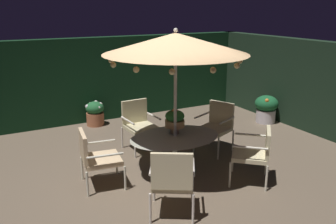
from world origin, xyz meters
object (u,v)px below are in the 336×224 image
Objects in this scene: patio_chair_east at (256,151)px; patio_chair_north at (95,155)px; patio_chair_southeast at (217,123)px; patio_chair_northeast at (172,178)px; potted_plant_right_near at (266,108)px; patio_dining_table at (175,145)px; patio_umbrella at (176,44)px; potted_plant_back_left at (95,113)px; patio_chair_south at (139,122)px; centerpiece_planter at (175,119)px.

patio_chair_north is at bearing 155.10° from patio_chair_east.
patio_chair_northeast is at bearing -138.86° from patio_chair_southeast.
patio_chair_northeast reaches higher than patio_chair_southeast.
patio_chair_northeast is at bearing -147.50° from potted_plant_right_near.
patio_dining_table is 1.71× the size of patio_chair_north.
patio_dining_table is 1.57× the size of patio_chair_northeast.
patio_dining_table is 1.39m from patio_chair_northeast.
patio_umbrella is at bearing -157.02° from patio_chair_southeast.
patio_chair_north is at bearing -106.83° from potted_plant_back_left.
patio_umbrella is at bearing -86.42° from patio_chair_south.
patio_chair_northeast is at bearing -103.62° from patio_chair_south.
patio_chair_east is 1.56× the size of potted_plant_back_left.
centerpiece_planter is at bearing -81.03° from potted_plant_back_left.
centerpiece_planter is at bearing 59.60° from patio_chair_northeast.
centerpiece_planter is 3.28m from potted_plant_back_left.
patio_chair_east is at bearing -48.02° from centerpiece_planter.
centerpiece_planter is (0.07, 0.14, -1.33)m from patio_umbrella.
patio_chair_northeast is 1.04× the size of patio_chair_southeast.
patio_chair_south reaches higher than patio_chair_east.
patio_chair_northeast is at bearing -120.78° from patio_umbrella.
patio_chair_southeast reaches higher than patio_chair_north.
patio_chair_north is 0.96× the size of patio_chair_southeast.
patio_chair_southeast is (0.25, 1.47, 0.02)m from patio_chair_east.
patio_chair_north is at bearing -165.13° from potted_plant_right_near.
patio_chair_north is 1.54m from patio_chair_northeast.
patio_dining_table is at bearing -7.87° from patio_chair_north.
patio_chair_northeast reaches higher than patio_dining_table.
centerpiece_planter reaches higher than patio_chair_southeast.
patio_dining_table is at bearing 59.22° from patio_chair_northeast.
patio_chair_east is (1.02, -0.92, -1.73)m from patio_umbrella.
patio_chair_southeast is 1.61m from patio_chair_south.
patio_chair_southeast is 2.41m from potted_plant_right_near.
patio_chair_south is (-1.11, 2.31, 0.02)m from patio_chair_east.
patio_chair_northeast is (-0.71, -1.20, -1.69)m from patio_umbrella.
patio_chair_northeast is 2.66m from patio_chair_south.
patio_umbrella is at bearing -157.00° from potted_plant_right_near.
patio_umbrella reaches higher than potted_plant_right_near.
patio_dining_table is 1.73× the size of patio_chair_east.
centerpiece_planter reaches higher than potted_plant_back_left.
potted_plant_back_left is at bearing 73.17° from patio_chair_north.
patio_chair_northeast is at bearing -93.58° from potted_plant_back_left.
patio_dining_table is 0.64× the size of patio_umbrella.
patio_chair_east is (1.02, -0.92, 0.02)m from patio_dining_table.
patio_chair_south is (-0.09, 1.39, -1.71)m from patio_umbrella.
patio_chair_north is 0.92× the size of patio_chair_northeast.
potted_plant_back_left is at bearing 98.97° from centerpiece_planter.
patio_chair_north is at bearing 115.51° from patio_chair_northeast.
patio_chair_east is at bearing -135.72° from potted_plant_right_near.
patio_dining_table is 1.38m from patio_chair_east.
patio_chair_southeast is at bearing 41.14° from patio_chair_northeast.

